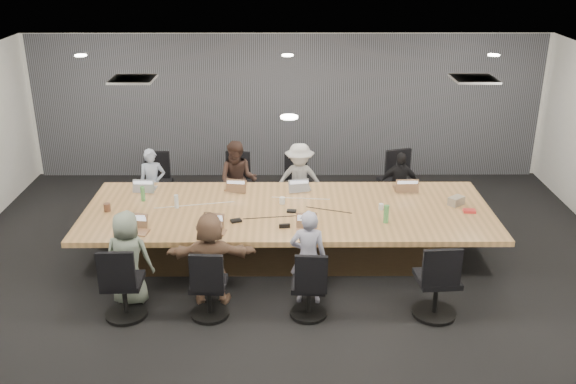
{
  "coord_description": "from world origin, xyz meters",
  "views": [
    {
      "loc": [
        -0.05,
        -8.19,
        4.52
      ],
      "look_at": [
        0.0,
        0.4,
        1.05
      ],
      "focal_mm": 40.0,
      "sensor_mm": 36.0,
      "label": 1
    }
  ],
  "objects_px": {
    "laptop_2": "(300,188)",
    "chair_0": "(157,188)",
    "person_3": "(399,185)",
    "bottle_clear": "(176,201)",
    "chair_2": "(299,190)",
    "laptop_3": "(405,188)",
    "chair_3": "(395,186)",
    "person_0": "(153,184)",
    "chair_1": "(240,188)",
    "snack_packet": "(469,211)",
    "chair_4": "(124,287)",
    "chair_7": "(437,285)",
    "laptop_1": "(236,188)",
    "person_4": "(128,258)",
    "conference_table": "(288,230)",
    "person_6": "(308,257)",
    "laptop_6": "(307,232)",
    "person_5": "(211,259)",
    "canvas_bag": "(456,201)",
    "laptop_5": "(215,232)",
    "laptop_0": "(145,189)",
    "laptop_4": "(137,232)",
    "person_1": "(238,180)",
    "chair_5": "(209,289)",
    "mug_brown": "(107,207)",
    "person_2": "(299,181)",
    "bottle_green_right": "(386,214)",
    "bottle_green_left": "(143,194)",
    "chair_6": "(309,290)"
  },
  "relations": [
    {
      "from": "laptop_2",
      "to": "chair_0",
      "type": "bearing_deg",
      "value": -29.38
    },
    {
      "from": "person_3",
      "to": "bottle_clear",
      "type": "distance_m",
      "value": 3.77
    },
    {
      "from": "chair_2",
      "to": "laptop_3",
      "type": "height_order",
      "value": "laptop_3"
    },
    {
      "from": "chair_3",
      "to": "person_0",
      "type": "height_order",
      "value": "person_0"
    },
    {
      "from": "chair_1",
      "to": "bottle_clear",
      "type": "relative_size",
      "value": 3.85
    },
    {
      "from": "laptop_2",
      "to": "snack_packet",
      "type": "height_order",
      "value": "snack_packet"
    },
    {
      "from": "chair_3",
      "to": "chair_4",
      "type": "distance_m",
      "value": 5.2
    },
    {
      "from": "chair_7",
      "to": "laptop_1",
      "type": "distance_m",
      "value": 3.68
    },
    {
      "from": "laptop_1",
      "to": "snack_packet",
      "type": "relative_size",
      "value": 1.82
    },
    {
      "from": "person_4",
      "to": "conference_table",
      "type": "bearing_deg",
      "value": -140.27
    },
    {
      "from": "person_3",
      "to": "person_6",
      "type": "bearing_deg",
      "value": -119.81
    },
    {
      "from": "laptop_3",
      "to": "laptop_6",
      "type": "distance_m",
      "value": 2.28
    },
    {
      "from": "person_3",
      "to": "laptop_3",
      "type": "xyz_separation_m",
      "value": [
        -0.0,
        -0.55,
        0.17
      ]
    },
    {
      "from": "person_0",
      "to": "person_5",
      "type": "relative_size",
      "value": 0.96
    },
    {
      "from": "laptop_3",
      "to": "laptop_6",
      "type": "height_order",
      "value": "same"
    },
    {
      "from": "laptop_1",
      "to": "laptop_2",
      "type": "xyz_separation_m",
      "value": [
        1.03,
        0.0,
        0.0
      ]
    },
    {
      "from": "canvas_bag",
      "to": "laptop_5",
      "type": "bearing_deg",
      "value": -164.99
    },
    {
      "from": "laptop_0",
      "to": "laptop_2",
      "type": "bearing_deg",
      "value": -176.13
    },
    {
      "from": "laptop_1",
      "to": "person_3",
      "type": "distance_m",
      "value": 2.77
    },
    {
      "from": "person_3",
      "to": "laptop_4",
      "type": "relative_size",
      "value": 3.64
    },
    {
      "from": "chair_3",
      "to": "person_1",
      "type": "xyz_separation_m",
      "value": [
        -2.71,
        -0.35,
        0.25
      ]
    },
    {
      "from": "snack_packet",
      "to": "chair_5",
      "type": "bearing_deg",
      "value": -156.8
    },
    {
      "from": "chair_0",
      "to": "mug_brown",
      "type": "height_order",
      "value": "mug_brown"
    },
    {
      "from": "person_1",
      "to": "chair_2",
      "type": "bearing_deg",
      "value": 25.05
    },
    {
      "from": "chair_1",
      "to": "person_1",
      "type": "bearing_deg",
      "value": 98.33
    },
    {
      "from": "person_1",
      "to": "person_2",
      "type": "relative_size",
      "value": 1.03
    },
    {
      "from": "chair_0",
      "to": "bottle_green_right",
      "type": "bearing_deg",
      "value": 153.28
    },
    {
      "from": "person_3",
      "to": "person_6",
      "type": "distance_m",
      "value": 3.15
    },
    {
      "from": "chair_1",
      "to": "chair_2",
      "type": "height_order",
      "value": "chair_1"
    },
    {
      "from": "chair_2",
      "to": "laptop_4",
      "type": "relative_size",
      "value": 2.28
    },
    {
      "from": "bottle_green_left",
      "to": "person_5",
      "type": "bearing_deg",
      "value": -54.32
    },
    {
      "from": "bottle_green_right",
      "to": "conference_table",
      "type": "bearing_deg",
      "value": 160.57
    },
    {
      "from": "person_1",
      "to": "chair_1",
      "type": "bearing_deg",
      "value": 96.29
    },
    {
      "from": "laptop_4",
      "to": "canvas_bag",
      "type": "xyz_separation_m",
      "value": [
        4.59,
        0.95,
        0.05
      ]
    },
    {
      "from": "chair_0",
      "to": "person_1",
      "type": "distance_m",
      "value": 1.5
    },
    {
      "from": "canvas_bag",
      "to": "person_0",
      "type": "bearing_deg",
      "value": 165.88
    },
    {
      "from": "bottle_green_left",
      "to": "person_4",
      "type": "bearing_deg",
      "value": -85.28
    },
    {
      "from": "bottle_clear",
      "to": "laptop_6",
      "type": "bearing_deg",
      "value": -24.06
    },
    {
      "from": "chair_7",
      "to": "bottle_green_right",
      "type": "xyz_separation_m",
      "value": [
        -0.48,
        1.21,
        0.43
      ]
    },
    {
      "from": "laptop_4",
      "to": "chair_6",
      "type": "bearing_deg",
      "value": -11.53
    },
    {
      "from": "chair_6",
      "to": "laptop_4",
      "type": "distance_m",
      "value": 2.51
    },
    {
      "from": "person_6",
      "to": "laptop_3",
      "type": "bearing_deg",
      "value": -124.5
    },
    {
      "from": "chair_5",
      "to": "person_5",
      "type": "relative_size",
      "value": 0.6
    },
    {
      "from": "laptop_5",
      "to": "bottle_clear",
      "type": "xyz_separation_m",
      "value": [
        -0.65,
        0.85,
        0.09
      ]
    },
    {
      "from": "laptop_0",
      "to": "bottle_green_left",
      "type": "distance_m",
      "value": 0.49
    },
    {
      "from": "chair_2",
      "to": "mug_brown",
      "type": "bearing_deg",
      "value": 44.84
    },
    {
      "from": "person_4",
      "to": "laptop_4",
      "type": "height_order",
      "value": "person_4"
    },
    {
      "from": "chair_4",
      "to": "chair_7",
      "type": "xyz_separation_m",
      "value": [
        3.92,
        0.0,
        0.02
      ]
    },
    {
      "from": "chair_6",
      "to": "laptop_0",
      "type": "height_order",
      "value": "laptop_0"
    },
    {
      "from": "laptop_2",
      "to": "chair_2",
      "type": "bearing_deg",
      "value": -99.34
    }
  ]
}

